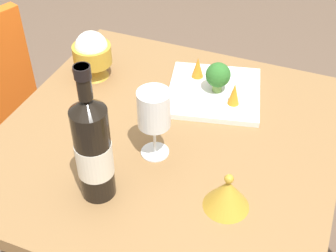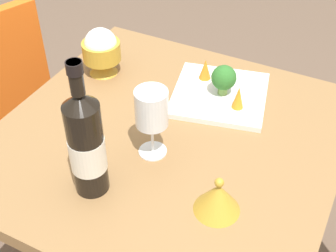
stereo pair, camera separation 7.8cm
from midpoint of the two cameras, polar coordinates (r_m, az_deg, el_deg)
name	(u,v)px [view 1 (the left image)]	position (r m, az deg, el deg)	size (l,w,h in m)	color
dining_table	(168,161)	(1.23, -1.81, -4.38)	(0.83, 0.83, 0.73)	olive
wine_bottle	(93,149)	(0.96, -11.44, -2.79)	(0.08, 0.08, 0.33)	black
wine_glass	(154,111)	(1.04, -3.87, 1.82)	(0.08, 0.08, 0.18)	white
rice_bowl	(92,54)	(1.36, -10.91, 8.62)	(0.11, 0.11, 0.14)	gold
rice_bowl_lid	(227,194)	(0.98, 5.00, -8.32)	(0.10, 0.10, 0.09)	gold
serving_plate	(214,92)	(1.30, 3.95, 4.11)	(0.30, 0.30, 0.02)	white
broccoli_floret	(218,76)	(1.26, 4.39, 6.12)	(0.07, 0.07, 0.09)	#729E4C
carrot_garnish_left	(234,94)	(1.23, 6.31, 3.90)	(0.03, 0.03, 0.06)	orange
carrot_garnish_right	(198,67)	(1.33, 1.98, 7.14)	(0.03, 0.03, 0.06)	orange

